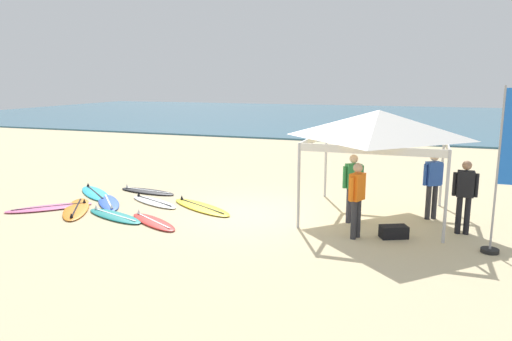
{
  "coord_description": "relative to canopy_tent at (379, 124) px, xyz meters",
  "views": [
    {
      "loc": [
        4.04,
        -11.53,
        3.53
      ],
      "look_at": [
        -0.3,
        0.82,
        1.0
      ],
      "focal_mm": 33.56,
      "sensor_mm": 36.0,
      "label": 1
    }
  ],
  "objects": [
    {
      "name": "surfboard_orange",
      "position": [
        -7.71,
        -2.14,
        -2.35
      ],
      "size": [
        1.79,
        2.3,
        0.19
      ],
      "color": "orange",
      "rests_on": "ground"
    },
    {
      "name": "person_black",
      "position": [
        2.05,
        -0.83,
        -1.4
      ],
      "size": [
        0.55,
        0.23,
        1.71
      ],
      "color": "black",
      "rests_on": "ground"
    },
    {
      "name": "surfboard_cyan",
      "position": [
        -8.41,
        -0.45,
        -2.35
      ],
      "size": [
        2.13,
        1.89,
        0.19
      ],
      "color": "#23B2CC",
      "rests_on": "ground"
    },
    {
      "name": "surfboard_red",
      "position": [
        -5.11,
        -2.48,
        -2.35
      ],
      "size": [
        1.92,
        1.43,
        0.19
      ],
      "color": "red",
      "rests_on": "ground"
    },
    {
      "name": "surfboard_yellow",
      "position": [
        -4.59,
        -0.84,
        -2.35
      ],
      "size": [
        2.42,
        1.75,
        0.19
      ],
      "color": "yellow",
      "rests_on": "ground"
    },
    {
      "name": "person_orange",
      "position": [
        -0.23,
        -1.94,
        -1.4
      ],
      "size": [
        0.34,
        0.51,
        1.71
      ],
      "color": "#2D2D33",
      "rests_on": "ground"
    },
    {
      "name": "ground_plane",
      "position": [
        -2.96,
        -0.84,
        -2.39
      ],
      "size": [
        80.0,
        80.0,
        0.0
      ],
      "primitive_type": "plane",
      "color": "beige"
    },
    {
      "name": "person_blue",
      "position": [
        1.38,
        0.19,
        -1.4
      ],
      "size": [
        0.47,
        0.38,
        1.71
      ],
      "color": "#2D2D33",
      "rests_on": "ground"
    },
    {
      "name": "gear_bag_near_tent",
      "position": [
        0.59,
        -1.65,
        -2.25
      ],
      "size": [
        0.68,
        0.54,
        0.28
      ],
      "primitive_type": "cube",
      "rotation": [
        0.0,
        0.0,
        0.44
      ],
      "color": "black",
      "rests_on": "ground"
    },
    {
      "name": "surfboard_teal",
      "position": [
        -6.33,
        -2.36,
        -2.35
      ],
      "size": [
        2.15,
        1.26,
        0.19
      ],
      "color": "#19847F",
      "rests_on": "ground"
    },
    {
      "name": "canopy_tent",
      "position": [
        0.0,
        0.0,
        0.0
      ],
      "size": [
        3.38,
        3.38,
        2.75
      ],
      "color": "#B7B7BC",
      "rests_on": "ground"
    },
    {
      "name": "surfboard_white",
      "position": [
        -6.11,
        -0.78,
        -2.35
      ],
      "size": [
        2.04,
        1.34,
        0.19
      ],
      "color": "white",
      "rests_on": "ground"
    },
    {
      "name": "person_green",
      "position": [
        -0.48,
        -0.78,
        -1.4
      ],
      "size": [
        0.47,
        0.38,
        1.71
      ],
      "color": "#383842",
      "rests_on": "ground"
    },
    {
      "name": "surfboard_blue",
      "position": [
        -7.31,
        -1.27,
        -2.35
      ],
      "size": [
        1.73,
        1.82,
        0.19
      ],
      "color": "blue",
      "rests_on": "ground"
    },
    {
      "name": "surfboard_pink",
      "position": [
        -8.5,
        -2.26,
        -2.35
      ],
      "size": [
        2.01,
        1.99,
        0.19
      ],
      "color": "pink",
      "rests_on": "ground"
    },
    {
      "name": "sea",
      "position": [
        -2.96,
        32.28,
        -2.34
      ],
      "size": [
        80.0,
        36.0,
        0.1
      ],
      "primitive_type": "cube",
      "color": "#386B84",
      "rests_on": "ground"
    },
    {
      "name": "surfboard_black",
      "position": [
        -7.02,
        0.3,
        -2.35
      ],
      "size": [
        2.07,
        0.81,
        0.19
      ],
      "color": "black",
      "rests_on": "ground"
    },
    {
      "name": "banner_flag",
      "position": [
        2.63,
        -1.95,
        -0.82
      ],
      "size": [
        0.6,
        0.36,
        3.4
      ],
      "color": "#99999E",
      "rests_on": "ground"
    }
  ]
}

